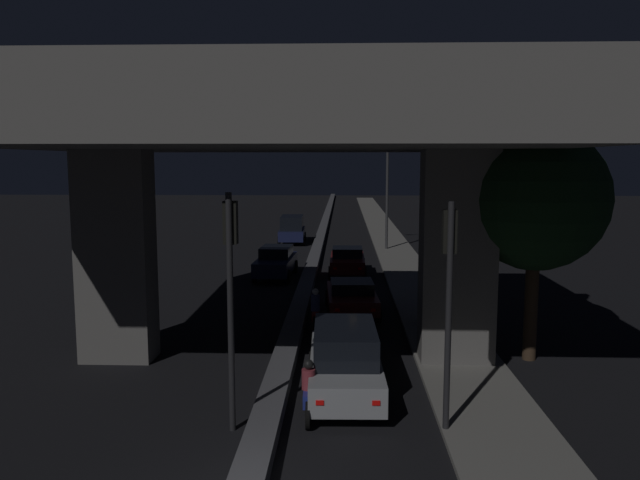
{
  "coord_description": "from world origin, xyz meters",
  "views": [
    {
      "loc": [
        1.73,
        -10.15,
        6.06
      ],
      "look_at": [
        0.41,
        25.66,
        1.5
      ],
      "focal_mm": 35.0,
      "sensor_mm": 36.0,
      "label": 1
    }
  ],
  "objects_px": {
    "car_dark_red_second": "(352,296)",
    "car_dark_blue_second_oncoming": "(292,229)",
    "car_dark_red_third": "(347,261)",
    "car_dark_blue_lead_oncoming": "(276,262)",
    "motorcycle_blue_filtering_near": "(308,393)",
    "pedestrian_on_sidewalk": "(423,299)",
    "traffic_light_right_of_median": "(449,277)",
    "traffic_light_left_of_median": "(231,270)",
    "motorcycle_red_filtering_mid": "(315,312)",
    "street_lamp": "(382,175)",
    "car_silver_lead": "(345,360)"
  },
  "relations": [
    {
      "from": "car_dark_red_second",
      "to": "motorcycle_red_filtering_mid",
      "type": "xyz_separation_m",
      "value": [
        -1.34,
        -2.39,
        -0.07
      ]
    },
    {
      "from": "traffic_light_right_of_median",
      "to": "car_dark_blue_second_oncoming",
      "type": "relative_size",
      "value": 1.15
    },
    {
      "from": "car_dark_red_third",
      "to": "car_dark_blue_lead_oncoming",
      "type": "bearing_deg",
      "value": 103.53
    },
    {
      "from": "traffic_light_left_of_median",
      "to": "motorcycle_red_filtering_mid",
      "type": "distance_m",
      "value": 9.12
    },
    {
      "from": "street_lamp",
      "to": "car_silver_lead",
      "type": "distance_m",
      "value": 26.9
    },
    {
      "from": "car_dark_red_third",
      "to": "motorcycle_blue_filtering_near",
      "type": "height_order",
      "value": "car_dark_red_third"
    },
    {
      "from": "car_silver_lead",
      "to": "car_dark_red_second",
      "type": "distance_m",
      "value": 8.67
    },
    {
      "from": "street_lamp",
      "to": "motorcycle_blue_filtering_near",
      "type": "height_order",
      "value": "street_lamp"
    },
    {
      "from": "street_lamp",
      "to": "motorcycle_red_filtering_mid",
      "type": "distance_m",
      "value": 20.98
    },
    {
      "from": "car_dark_red_second",
      "to": "car_dark_blue_second_oncoming",
      "type": "bearing_deg",
      "value": 8.09
    },
    {
      "from": "traffic_light_left_of_median",
      "to": "car_dark_red_second",
      "type": "height_order",
      "value": "traffic_light_left_of_median"
    },
    {
      "from": "motorcycle_blue_filtering_near",
      "to": "car_dark_blue_second_oncoming",
      "type": "bearing_deg",
      "value": 3.73
    },
    {
      "from": "car_dark_red_second",
      "to": "motorcycle_blue_filtering_near",
      "type": "height_order",
      "value": "motorcycle_blue_filtering_near"
    },
    {
      "from": "car_dark_blue_lead_oncoming",
      "to": "motorcycle_blue_filtering_near",
      "type": "height_order",
      "value": "car_dark_blue_lead_oncoming"
    },
    {
      "from": "motorcycle_red_filtering_mid",
      "to": "car_dark_red_second",
      "type": "bearing_deg",
      "value": -29.71
    },
    {
      "from": "car_silver_lead",
      "to": "motorcycle_red_filtering_mid",
      "type": "distance_m",
      "value": 6.37
    },
    {
      "from": "traffic_light_right_of_median",
      "to": "motorcycle_red_filtering_mid",
      "type": "relative_size",
      "value": 2.94
    },
    {
      "from": "car_dark_blue_lead_oncoming",
      "to": "car_dark_blue_second_oncoming",
      "type": "height_order",
      "value": "car_dark_blue_second_oncoming"
    },
    {
      "from": "car_dark_blue_second_oncoming",
      "to": "motorcycle_blue_filtering_near",
      "type": "height_order",
      "value": "car_dark_blue_second_oncoming"
    },
    {
      "from": "street_lamp",
      "to": "car_silver_lead",
      "type": "bearing_deg",
      "value": -95.51
    },
    {
      "from": "traffic_light_left_of_median",
      "to": "car_dark_blue_lead_oncoming",
      "type": "bearing_deg",
      "value": 93.13
    },
    {
      "from": "street_lamp",
      "to": "pedestrian_on_sidewalk",
      "type": "distance_m",
      "value": 19.96
    },
    {
      "from": "motorcycle_blue_filtering_near",
      "to": "street_lamp",
      "type": "bearing_deg",
      "value": -8.6
    },
    {
      "from": "car_dark_red_third",
      "to": "car_silver_lead",
      "type": "bearing_deg",
      "value": 179.67
    },
    {
      "from": "street_lamp",
      "to": "car_dark_red_third",
      "type": "height_order",
      "value": "street_lamp"
    },
    {
      "from": "car_silver_lead",
      "to": "car_dark_red_second",
      "type": "height_order",
      "value": "car_silver_lead"
    },
    {
      "from": "car_silver_lead",
      "to": "car_dark_blue_second_oncoming",
      "type": "bearing_deg",
      "value": 5.8
    },
    {
      "from": "car_dark_blue_lead_oncoming",
      "to": "street_lamp",
      "type": "bearing_deg",
      "value": 151.44
    },
    {
      "from": "car_dark_red_second",
      "to": "pedestrian_on_sidewalk",
      "type": "bearing_deg",
      "value": -126.59
    },
    {
      "from": "traffic_light_left_of_median",
      "to": "traffic_light_right_of_median",
      "type": "height_order",
      "value": "traffic_light_left_of_median"
    },
    {
      "from": "traffic_light_left_of_median",
      "to": "car_dark_blue_lead_oncoming",
      "type": "xyz_separation_m",
      "value": [
        -1.01,
        18.51,
        -2.83
      ]
    },
    {
      "from": "pedestrian_on_sidewalk",
      "to": "car_dark_blue_second_oncoming",
      "type": "bearing_deg",
      "value": 106.2
    },
    {
      "from": "street_lamp",
      "to": "car_dark_red_third",
      "type": "distance_m",
      "value": 10.5
    },
    {
      "from": "traffic_light_left_of_median",
      "to": "pedestrian_on_sidewalk",
      "type": "bearing_deg",
      "value": 59.23
    },
    {
      "from": "pedestrian_on_sidewalk",
      "to": "motorcycle_blue_filtering_near",
      "type": "bearing_deg",
      "value": -113.93
    },
    {
      "from": "motorcycle_blue_filtering_near",
      "to": "pedestrian_on_sidewalk",
      "type": "bearing_deg",
      "value": -25.56
    },
    {
      "from": "pedestrian_on_sidewalk",
      "to": "car_dark_red_second",
      "type": "bearing_deg",
      "value": 146.23
    },
    {
      "from": "pedestrian_on_sidewalk",
      "to": "motorcycle_red_filtering_mid",
      "type": "bearing_deg",
      "value": -170.6
    },
    {
      "from": "motorcycle_blue_filtering_near",
      "to": "motorcycle_red_filtering_mid",
      "type": "bearing_deg",
      "value": -0.3
    },
    {
      "from": "traffic_light_left_of_median",
      "to": "traffic_light_right_of_median",
      "type": "bearing_deg",
      "value": 0.02
    },
    {
      "from": "traffic_light_left_of_median",
      "to": "motorcycle_red_filtering_mid",
      "type": "height_order",
      "value": "traffic_light_left_of_median"
    },
    {
      "from": "car_dark_blue_lead_oncoming",
      "to": "car_dark_blue_second_oncoming",
      "type": "relative_size",
      "value": 1.03
    },
    {
      "from": "car_dark_blue_lead_oncoming",
      "to": "traffic_light_left_of_median",
      "type": "bearing_deg",
      "value": 5.61
    },
    {
      "from": "car_dark_red_third",
      "to": "motorcycle_blue_filtering_near",
      "type": "distance_m",
      "value": 18.75
    },
    {
      "from": "car_dark_red_second",
      "to": "car_dark_blue_lead_oncoming",
      "type": "height_order",
      "value": "car_dark_blue_lead_oncoming"
    },
    {
      "from": "car_dark_red_second",
      "to": "pedestrian_on_sidewalk",
      "type": "xyz_separation_m",
      "value": [
        2.6,
        -1.74,
        0.3
      ]
    },
    {
      "from": "car_silver_lead",
      "to": "car_dark_red_third",
      "type": "height_order",
      "value": "car_silver_lead"
    },
    {
      "from": "car_dark_red_third",
      "to": "car_dark_blue_second_oncoming",
      "type": "relative_size",
      "value": 0.93
    },
    {
      "from": "traffic_light_right_of_median",
      "to": "car_dark_red_third",
      "type": "xyz_separation_m",
      "value": [
        -2.07,
        19.39,
        -2.78
      ]
    },
    {
      "from": "car_dark_red_second",
      "to": "car_dark_blue_second_oncoming",
      "type": "relative_size",
      "value": 0.96
    }
  ]
}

